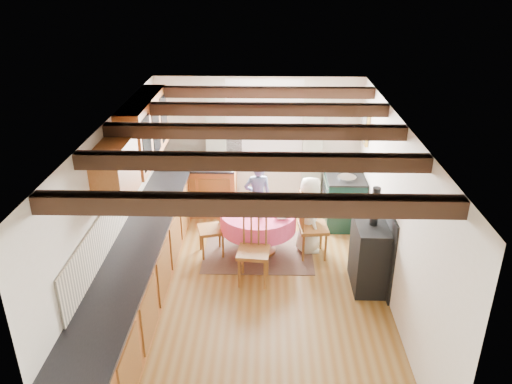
{
  "coord_description": "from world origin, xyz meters",
  "views": [
    {
      "loc": [
        0.16,
        -5.78,
        4.15
      ],
      "look_at": [
        0.0,
        0.8,
        1.15
      ],
      "focal_mm": 35.47,
      "sensor_mm": 36.0,
      "label": 1
    }
  ],
  "objects_px": {
    "aga_range": "(343,198)",
    "chair_near": "(253,250)",
    "dining_table": "(258,232)",
    "chair_right": "(313,225)",
    "cup": "(260,214)",
    "child_far": "(258,197)",
    "chair_left": "(211,227)",
    "child_right": "(309,215)",
    "cast_iron_stove": "(372,238)"
  },
  "relations": [
    {
      "from": "chair_left",
      "to": "cup",
      "type": "distance_m",
      "value": 0.81
    },
    {
      "from": "chair_right",
      "to": "chair_left",
      "type": "bearing_deg",
      "value": 84.88
    },
    {
      "from": "dining_table",
      "to": "chair_right",
      "type": "bearing_deg",
      "value": -4.98
    },
    {
      "from": "chair_right",
      "to": "aga_range",
      "type": "xyz_separation_m",
      "value": [
        0.6,
        1.14,
        -0.06
      ]
    },
    {
      "from": "child_far",
      "to": "chair_near",
      "type": "bearing_deg",
      "value": 78.43
    },
    {
      "from": "chair_near",
      "to": "chair_right",
      "type": "distance_m",
      "value": 1.15
    },
    {
      "from": "cup",
      "to": "aga_range",
      "type": "bearing_deg",
      "value": 41.57
    },
    {
      "from": "chair_near",
      "to": "child_right",
      "type": "bearing_deg",
      "value": 52.38
    },
    {
      "from": "cast_iron_stove",
      "to": "cup",
      "type": "xyz_separation_m",
      "value": [
        -1.52,
        0.67,
        0.0
      ]
    },
    {
      "from": "cast_iron_stove",
      "to": "child_right",
      "type": "height_order",
      "value": "cast_iron_stove"
    },
    {
      "from": "dining_table",
      "to": "child_far",
      "type": "xyz_separation_m",
      "value": [
        -0.02,
        0.71,
        0.27
      ]
    },
    {
      "from": "child_right",
      "to": "cup",
      "type": "height_order",
      "value": "child_right"
    },
    {
      "from": "chair_left",
      "to": "child_far",
      "type": "height_order",
      "value": "child_far"
    },
    {
      "from": "chair_right",
      "to": "aga_range",
      "type": "height_order",
      "value": "chair_right"
    },
    {
      "from": "dining_table",
      "to": "chair_right",
      "type": "xyz_separation_m",
      "value": [
        0.84,
        -0.07,
        0.17
      ]
    },
    {
      "from": "child_far",
      "to": "cup",
      "type": "relative_size",
      "value": 11.21
    },
    {
      "from": "dining_table",
      "to": "chair_near",
      "type": "distance_m",
      "value": 0.82
    },
    {
      "from": "cast_iron_stove",
      "to": "child_far",
      "type": "height_order",
      "value": "cast_iron_stove"
    },
    {
      "from": "chair_right",
      "to": "child_right",
      "type": "xyz_separation_m",
      "value": [
        -0.05,
        0.16,
        0.1
      ]
    },
    {
      "from": "dining_table",
      "to": "aga_range",
      "type": "relative_size",
      "value": 1.18
    },
    {
      "from": "chair_right",
      "to": "cup",
      "type": "xyz_separation_m",
      "value": [
        -0.8,
        -0.11,
        0.23
      ]
    },
    {
      "from": "chair_near",
      "to": "child_far",
      "type": "height_order",
      "value": "child_far"
    },
    {
      "from": "cast_iron_stove",
      "to": "child_right",
      "type": "distance_m",
      "value": 1.23
    },
    {
      "from": "dining_table",
      "to": "child_far",
      "type": "relative_size",
      "value": 0.94
    },
    {
      "from": "chair_near",
      "to": "aga_range",
      "type": "distance_m",
      "value": 2.4
    },
    {
      "from": "child_right",
      "to": "cup",
      "type": "xyz_separation_m",
      "value": [
        -0.75,
        -0.27,
        0.14
      ]
    },
    {
      "from": "child_far",
      "to": "child_right",
      "type": "distance_m",
      "value": 1.02
    },
    {
      "from": "chair_right",
      "to": "child_far",
      "type": "xyz_separation_m",
      "value": [
        -0.86,
        0.78,
        0.1
      ]
    },
    {
      "from": "child_right",
      "to": "chair_near",
      "type": "bearing_deg",
      "value": 128.78
    },
    {
      "from": "dining_table",
      "to": "aga_range",
      "type": "xyz_separation_m",
      "value": [
        1.44,
        1.07,
        0.11
      ]
    },
    {
      "from": "chair_left",
      "to": "chair_right",
      "type": "relative_size",
      "value": 0.9
    },
    {
      "from": "chair_left",
      "to": "child_right",
      "type": "xyz_separation_m",
      "value": [
        1.5,
        0.17,
        0.15
      ]
    },
    {
      "from": "chair_near",
      "to": "child_far",
      "type": "bearing_deg",
      "value": 94.32
    },
    {
      "from": "dining_table",
      "to": "cast_iron_stove",
      "type": "relative_size",
      "value": 0.78
    },
    {
      "from": "cup",
      "to": "child_far",
      "type": "bearing_deg",
      "value": 93.72
    },
    {
      "from": "chair_near",
      "to": "child_right",
      "type": "xyz_separation_m",
      "value": [
        0.83,
        0.9,
        0.1
      ]
    },
    {
      "from": "chair_right",
      "to": "child_far",
      "type": "distance_m",
      "value": 1.17
    },
    {
      "from": "dining_table",
      "to": "child_right",
      "type": "relative_size",
      "value": 0.95
    },
    {
      "from": "child_far",
      "to": "cast_iron_stove",
      "type": "bearing_deg",
      "value": 124.62
    },
    {
      "from": "chair_near",
      "to": "child_right",
      "type": "height_order",
      "value": "child_right"
    },
    {
      "from": "child_right",
      "to": "cup",
      "type": "distance_m",
      "value": 0.81
    },
    {
      "from": "aga_range",
      "to": "cup",
      "type": "relative_size",
      "value": 8.97
    },
    {
      "from": "chair_right",
      "to": "child_far",
      "type": "relative_size",
      "value": 0.84
    },
    {
      "from": "aga_range",
      "to": "chair_near",
      "type": "bearing_deg",
      "value": -128.51
    },
    {
      "from": "chair_near",
      "to": "aga_range",
      "type": "bearing_deg",
      "value": 56.76
    },
    {
      "from": "chair_right",
      "to": "child_far",
      "type": "bearing_deg",
      "value": 42.48
    },
    {
      "from": "dining_table",
      "to": "chair_right",
      "type": "relative_size",
      "value": 1.12
    },
    {
      "from": "dining_table",
      "to": "chair_near",
      "type": "relative_size",
      "value": 1.13
    },
    {
      "from": "cup",
      "to": "dining_table",
      "type": "bearing_deg",
      "value": 100.64
    },
    {
      "from": "aga_range",
      "to": "child_right",
      "type": "height_order",
      "value": "child_right"
    }
  ]
}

